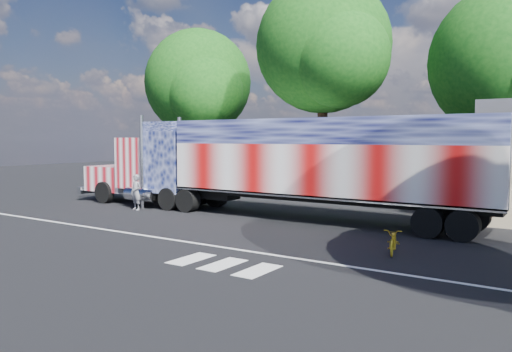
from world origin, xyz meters
The scene contains 8 objects.
ground centered at (0.00, 0.00, 0.00)m, with size 100.00×100.00×0.00m, color black.
lane_markings centered at (1.71, -3.77, 0.01)m, with size 30.00×2.67×0.01m.
semi_truck centered at (0.41, 3.62, 2.48)m, with size 22.57×3.56×4.81m.
coach_bus centered at (-6.39, 11.94, 1.84)m, with size 12.19×2.84×3.55m.
woman centered at (-6.29, 1.50, 0.90)m, with size 0.66×0.43×1.81m, color slate.
bicycle centered at (7.67, -0.72, 0.41)m, with size 0.54×1.56×0.82m, color gold.
tree_n_mid centered at (-2.64, 15.60, 9.93)m, with size 9.76×9.29×14.64m.
tree_nw_a centered at (-15.41, 17.44, 8.36)m, with size 9.59×9.13×12.98m.
Camera 1 is at (12.59, -16.08, 3.65)m, focal length 35.00 mm.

